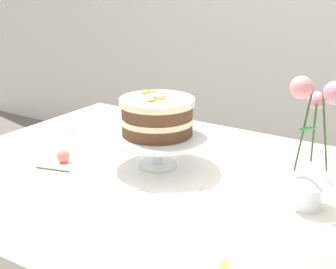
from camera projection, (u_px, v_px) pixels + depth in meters
The scene contains 9 objects.
dining_table at pixel (173, 214), 1.35m from camera, with size 1.40×1.00×0.74m.
linen_napkin at pixel (157, 167), 1.43m from camera, with size 0.32×0.32×0.00m, color white.
cake_stand at pixel (157, 140), 1.40m from camera, with size 0.29×0.29×0.10m.
layer_cake at pixel (157, 116), 1.38m from camera, with size 0.21×0.21×0.11m.
flower_vase at pixel (312, 158), 1.15m from camera, with size 0.12×0.11×0.32m.
teacup at pixel (324, 266), 0.91m from camera, with size 0.14×0.14×0.06m.
fallen_rose at pixel (63, 157), 1.46m from camera, with size 0.10×0.10×0.04m.
loose_petal_0 at pixel (224, 264), 0.96m from camera, with size 0.03×0.02×0.00m, color yellow.
loose_petal_2 at pixel (72, 130), 1.75m from camera, with size 0.04×0.02×0.00m, color pink.
Camera 1 is at (0.65, -1.04, 1.29)m, focal length 53.55 mm.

